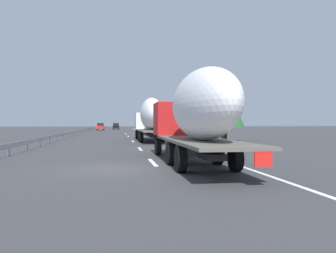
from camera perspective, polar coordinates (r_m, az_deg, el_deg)
The scene contains 20 objects.
ground_plane at distance 54.66m, azimuth -8.67°, elevation -1.41°, with size 260.00×260.00×0.00m, color #38383A.
lane_stripe_0 at distance 16.83m, azimuth -2.54°, elevation -5.91°, with size 3.20×0.20×0.01m, color white.
lane_stripe_1 at distance 25.47m, azimuth -4.63°, elevation -3.70°, with size 3.20×0.20×0.01m, color white.
lane_stripe_2 at distance 36.08m, azimuth -5.82°, elevation -2.43°, with size 3.20×0.20×0.01m, color white.
lane_stripe_3 at distance 49.31m, azimuth -6.58°, elevation -1.62°, with size 3.20×0.20×0.01m, color white.
lane_stripe_4 at distance 59.70m, azimuth -6.94°, elevation -1.23°, with size 3.20×0.20×0.01m, color white.
lane_stripe_5 at distance 64.76m, azimuth -7.07°, elevation -1.09°, with size 3.20×0.20×0.01m, color white.
edge_line_right at distance 59.91m, azimuth -3.40°, elevation -1.22°, with size 110.00×0.20×0.01m, color white.
truck_lead at distance 36.04m, azimuth -2.95°, elevation 1.52°, with size 13.90×2.55×4.43m.
truck_trailing at distance 15.62m, azimuth 4.60°, elevation 2.35°, with size 13.25×2.55×4.14m.
car_black_suv at distance 100.84m, azimuth -8.57°, elevation 0.04°, with size 4.19×1.84×1.86m.
car_red_compact at distance 91.23m, azimuth -11.05°, elevation -0.01°, with size 4.10×1.85×1.88m.
road_sign at distance 54.69m, azimuth -1.63°, elevation 0.82°, with size 0.10×0.90×3.06m.
tree_0 at distance 36.75m, azimuth 9.50°, elevation 3.41°, with size 3.88×3.88×5.96m.
tree_1 at distance 33.83m, azimuth 9.01°, elevation 4.11°, with size 2.85×2.85×6.32m.
tree_2 at distance 56.32m, azimuth 1.61°, elevation 2.17°, with size 2.98×2.98×5.55m.
tree_3 at distance 93.78m, azimuth -2.66°, elevation 1.49°, with size 3.46×3.46×5.15m.
tree_4 at distance 102.68m, azimuth -2.13°, elevation 1.50°, with size 3.50×3.50×5.40m.
tree_5 at distance 91.41m, azimuth -1.49°, elevation 1.89°, with size 3.43×3.43×6.60m.
guardrail_median at distance 57.96m, azimuth -14.61°, elevation -0.73°, with size 94.00×0.10×0.76m.
Camera 1 is at (-14.63, -0.02, 1.92)m, focal length 36.98 mm.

